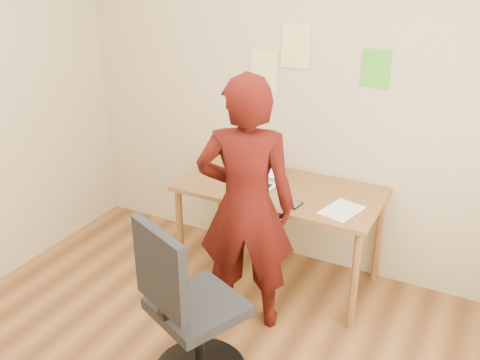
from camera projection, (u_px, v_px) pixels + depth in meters
The scene contains 10 objects.
room at pixel (144, 176), 2.37m from camera, with size 3.58×3.58×2.78m.
desk at pixel (280, 199), 3.74m from camera, with size 1.40×0.70×0.74m.
laptop at pixel (256, 176), 3.76m from camera, with size 0.36×0.33×0.24m.
paper_sheet at pixel (342, 210), 3.39m from camera, with size 0.20×0.28×0.00m, color white.
phone at pixel (295, 205), 3.45m from camera, with size 0.07×0.12×0.01m.
wall_note_left at pixel (264, 71), 3.83m from camera, with size 0.21×0.00×0.30m, color #F0E48F.
wall_note_mid at pixel (296, 46), 3.65m from camera, with size 0.21×0.00×0.30m, color #F0E48F.
wall_note_right at pixel (376, 69), 3.46m from camera, with size 0.18×0.00×0.24m, color #50C32C.
office_chair at pixel (188, 317), 2.90m from camera, with size 0.59×0.61×1.03m.
person at pixel (246, 207), 3.24m from camera, with size 0.60×0.40×1.66m, color #3C0B08.
Camera 1 is at (1.38, -1.73, 2.30)m, focal length 40.00 mm.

